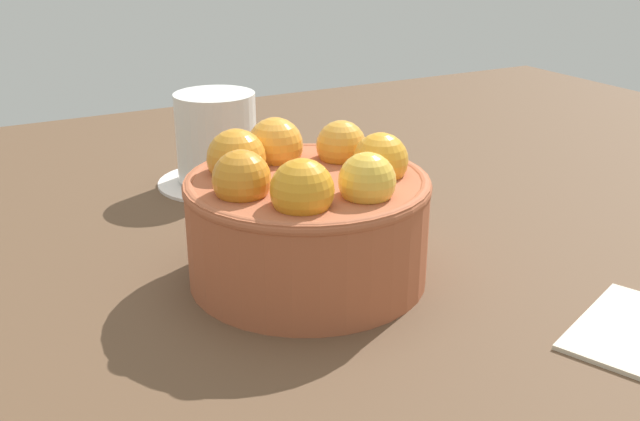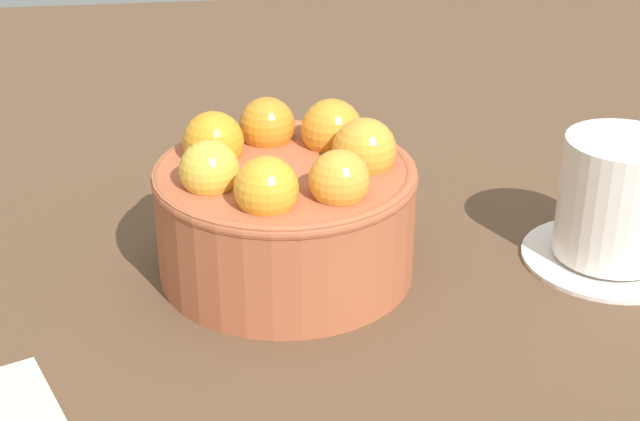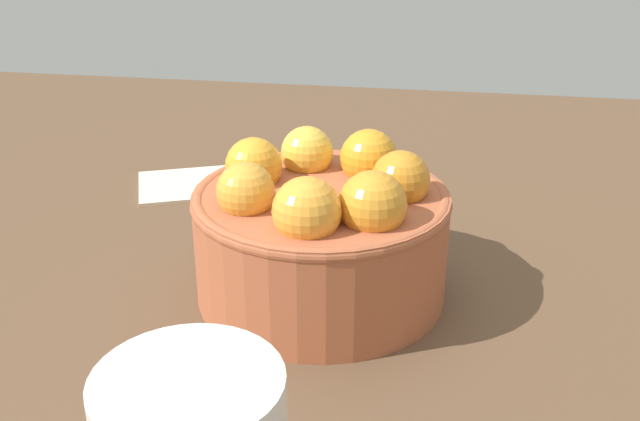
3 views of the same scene
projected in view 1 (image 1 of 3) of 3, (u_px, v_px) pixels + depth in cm
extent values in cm
cube|color=brown|center=(308.00, 296.00, 53.44)|extent=(143.14, 108.68, 3.20)
cylinder|color=#AD5938|center=(308.00, 229.00, 51.46)|extent=(16.88, 16.88, 7.48)
torus|color=#AD5938|center=(307.00, 184.00, 50.22)|extent=(17.08, 17.08, 1.00)
sphere|color=gold|center=(367.00, 181.00, 46.56)|extent=(3.73, 3.73, 3.73)
sphere|color=gold|center=(380.00, 160.00, 50.56)|extent=(3.87, 3.87, 3.87)
sphere|color=gold|center=(341.00, 145.00, 53.91)|extent=(3.71, 3.71, 3.71)
sphere|color=gold|center=(281.00, 145.00, 54.09)|extent=(4.15, 4.15, 4.15)
sphere|color=orange|center=(236.00, 158.00, 50.97)|extent=(4.17, 4.17, 4.17)
sphere|color=orange|center=(242.00, 179.00, 46.89)|extent=(3.84, 3.84, 3.84)
sphere|color=orange|center=(302.00, 191.00, 44.93)|extent=(4.02, 4.02, 4.02)
cylinder|color=white|center=(219.00, 180.00, 71.37)|extent=(11.70, 11.70, 0.60)
cylinder|color=white|center=(216.00, 136.00, 69.73)|extent=(7.65, 7.65, 8.28)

